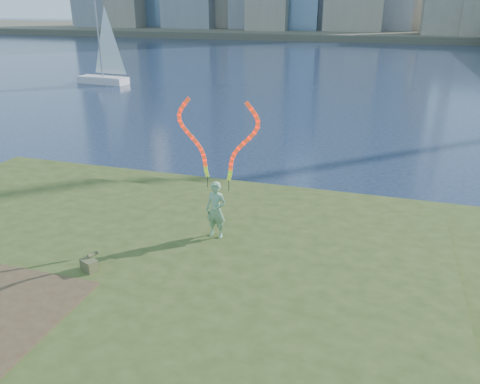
% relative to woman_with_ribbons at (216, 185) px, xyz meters
% --- Properties ---
extents(ground, '(320.00, 320.00, 0.00)m').
position_rel_woman_with_ribbons_xyz_m(ground, '(-1.12, -1.18, -2.24)').
color(ground, '#192640').
rests_on(ground, ground).
extents(grassy_knoll, '(20.00, 18.00, 0.80)m').
position_rel_woman_with_ribbons_xyz_m(grassy_knoll, '(-1.12, -3.47, -1.90)').
color(grassy_knoll, '#354318').
rests_on(grassy_knoll, ground).
extents(far_shore, '(320.00, 40.00, 1.20)m').
position_rel_woman_with_ribbons_xyz_m(far_shore, '(-1.12, 93.82, -1.64)').
color(far_shore, '#514C3B').
rests_on(far_shore, ground).
extents(woman_with_ribbons, '(1.99, 0.46, 3.91)m').
position_rel_woman_with_ribbons_xyz_m(woman_with_ribbons, '(0.00, 0.00, 0.00)').
color(woman_with_ribbons, '#1D6522').
rests_on(woman_with_ribbons, grassy_knoll).
extents(canvas_bag, '(0.44, 0.50, 0.36)m').
position_rel_woman_with_ribbons_xyz_m(canvas_bag, '(-2.25, -2.46, -1.29)').
color(canvas_bag, '#464E28').
rests_on(canvas_bag, grassy_knoll).
extents(sailboat, '(4.77, 1.91, 7.17)m').
position_rel_woman_with_ribbons_xyz_m(sailboat, '(-18.94, 25.00, -1.00)').
color(sailboat, silver).
rests_on(sailboat, ground).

